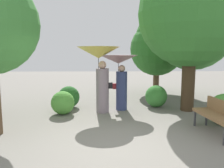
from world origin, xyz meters
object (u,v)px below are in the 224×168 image
Objects in this scene: person_right at (119,68)px; person_left at (100,63)px; tree_near_right at (193,24)px; tree_mid_right at (157,45)px; tree_far_back at (192,5)px; park_bench at (218,114)px.

person_left is at bearing 124.23° from person_right.
tree_mid_right is at bearing 127.90° from tree_near_right.
person_right is at bearing -150.63° from tree_near_right.
tree_mid_right reaches higher than person_right.
tree_mid_right is 0.69× the size of tree_far_back.
tree_near_right reaches higher than park_bench.
tree_mid_right is (-0.25, 5.84, 1.89)m from park_bench.
tree_mid_right is (2.06, 3.32, 0.92)m from person_right.
tree_far_back is (0.07, 2.32, 3.08)m from park_bench.
tree_far_back is at bearing -84.74° from tree_mid_right.
tree_near_right is (3.23, 1.82, 1.73)m from person_right.
tree_far_back is (3.06, 0.13, 1.90)m from person_left.
park_bench is 0.40× the size of tree_mid_right.
park_bench is 0.27× the size of tree_far_back.
tree_far_back is at bearing 172.84° from park_bench.
park_bench is 5.19m from tree_near_right.
park_bench is (2.99, -2.19, -1.18)m from person_left.
person_right is 1.26× the size of park_bench.
tree_mid_right reaches higher than person_left.
tree_near_right is (3.91, 2.14, 1.52)m from person_left.
person_left is 0.39× the size of tree_far_back.
park_bench is (2.31, -2.52, -0.97)m from person_right.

